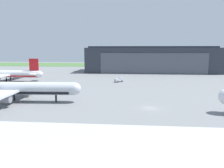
{
  "coord_description": "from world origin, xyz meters",
  "views": [
    {
      "loc": [
        -4.85,
        -62.06,
        16.24
      ],
      "look_at": [
        -12.5,
        21.27,
        3.39
      ],
      "focal_mm": 36.43,
      "sensor_mm": 36.0,
      "label": 1
    }
  ],
  "objects": [
    {
      "name": "airliner_far_left",
      "position": [
        -69.9,
        48.44,
        3.64
      ],
      "size": [
        40.26,
        33.97,
        11.6
      ],
      "color": "silver",
      "rests_on": "ground_plane"
    },
    {
      "name": "airliner_near_left",
      "position": [
        -41.01,
        4.12,
        4.11
      ],
      "size": [
        40.69,
        31.61,
        12.97
      ],
      "color": "silver",
      "rests_on": "ground_plane"
    },
    {
      "name": "ground_plane",
      "position": [
        0.0,
        0.0,
        0.0
      ],
      "size": [
        440.0,
        440.0,
        0.0
      ],
      "primitive_type": "plane",
      "color": "slate"
    },
    {
      "name": "baggage_tug",
      "position": [
        -11.64,
        50.35,
        1.09
      ],
      "size": [
        4.45,
        4.51,
        2.19
      ],
      "color": "#B7BCC6",
      "rests_on": "ground_plane"
    },
    {
      "name": "maintenance_hangar",
      "position": [
        8.57,
        105.36,
        8.74
      ],
      "size": [
        91.73,
        34.31,
        18.39
      ],
      "color": "#2D333D",
      "rests_on": "ground_plane"
    },
    {
      "name": "grass_field_strip",
      "position": [
        0.0,
        174.65,
        0.04
      ],
      "size": [
        440.0,
        56.0,
        0.08
      ],
      "primitive_type": "cube",
      "color": "#48713B",
      "rests_on": "ground_plane"
    }
  ]
}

